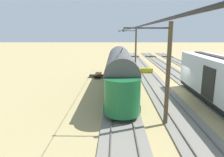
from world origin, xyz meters
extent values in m
plane|color=tan|center=(0.00, 0.00, 0.00)|extent=(220.00, 220.00, 0.00)
cube|color=#2D2316|center=(-6.33, -32.00, 0.11)|extent=(2.50, 0.24, 0.08)
cube|color=#2D2316|center=(-6.33, -31.35, 0.11)|extent=(2.50, 0.24, 0.08)
cube|color=#2D2316|center=(-6.33, -30.70, 0.11)|extent=(2.50, 0.24, 0.08)
cube|color=#2D2316|center=(-6.33, -30.05, 0.11)|extent=(2.50, 0.24, 0.08)
cube|color=#2D2316|center=(-6.33, -29.40, 0.11)|extent=(2.50, 0.24, 0.08)
cube|color=slate|center=(-2.11, 0.00, 0.05)|extent=(2.80, 80.00, 0.10)
cube|color=#59544C|center=(-1.39, 0.00, 0.14)|extent=(0.07, 80.00, 0.08)
cube|color=#59544C|center=(-2.83, 0.00, 0.14)|extent=(0.07, 80.00, 0.08)
cube|color=#2D2316|center=(-2.11, -32.00, 0.11)|extent=(2.50, 0.24, 0.08)
cube|color=#2D2316|center=(-2.11, -31.35, 0.11)|extent=(2.50, 0.24, 0.08)
cube|color=#2D2316|center=(-2.11, -30.70, 0.11)|extent=(2.50, 0.24, 0.08)
cube|color=#2D2316|center=(-2.11, -30.05, 0.11)|extent=(2.50, 0.24, 0.08)
cube|color=#2D2316|center=(-2.11, -29.40, 0.11)|extent=(2.50, 0.24, 0.08)
cube|color=slate|center=(2.11, 0.00, 0.05)|extent=(2.80, 80.00, 0.10)
cube|color=#59544C|center=(2.83, 0.00, 0.14)|extent=(0.07, 80.00, 0.08)
cube|color=#59544C|center=(1.39, 0.00, 0.14)|extent=(0.07, 80.00, 0.08)
cube|color=#2D2316|center=(2.11, -32.00, 0.11)|extent=(2.50, 0.24, 0.08)
cube|color=#2D2316|center=(2.11, -31.35, 0.11)|extent=(2.50, 0.24, 0.08)
cube|color=#2D2316|center=(2.11, -30.70, 0.11)|extent=(2.50, 0.24, 0.08)
cube|color=#2D2316|center=(2.11, -30.05, 0.11)|extent=(2.50, 0.24, 0.08)
cube|color=#2D2316|center=(2.11, -29.40, 0.11)|extent=(2.50, 0.24, 0.08)
cube|color=slate|center=(6.33, 0.00, 0.05)|extent=(2.80, 80.00, 0.10)
cube|color=#59544C|center=(7.05, 0.00, 0.14)|extent=(0.07, 80.00, 0.08)
cube|color=#59544C|center=(5.62, 0.00, 0.14)|extent=(0.07, 80.00, 0.08)
cube|color=#2D2316|center=(6.33, -32.00, 0.11)|extent=(2.50, 0.24, 0.08)
cube|color=#2D2316|center=(6.33, -31.35, 0.11)|extent=(2.50, 0.24, 0.08)
cube|color=#2D2316|center=(6.33, -30.70, 0.11)|extent=(2.50, 0.24, 0.08)
cube|color=#2D2316|center=(6.33, -30.05, 0.11)|extent=(2.50, 0.24, 0.08)
cube|color=#2D2316|center=(6.33, -29.40, 0.11)|extent=(2.50, 0.24, 0.08)
cube|color=#196033|center=(6.33, 1.15, 0.71)|extent=(2.65, 13.68, 0.55)
cube|color=#196033|center=(6.33, 1.15, 1.46)|extent=(2.55, 13.68, 0.95)
cube|color=#B7C699|center=(6.33, 1.15, 2.46)|extent=(2.55, 13.68, 1.05)
cylinder|color=#4C4C4C|center=(6.33, 1.15, 2.98)|extent=(2.65, 13.41, 2.65)
cylinder|color=#196033|center=(6.33, -5.64, 1.70)|extent=(2.55, 2.55, 2.55)
cylinder|color=#196033|center=(6.33, 7.94, 1.70)|extent=(2.55, 2.55, 2.55)
cube|color=black|center=(6.33, -6.77, 2.72)|extent=(1.63, 0.08, 0.36)
cube|color=black|center=(6.33, -6.81, 2.41)|extent=(1.73, 0.06, 0.80)
cube|color=black|center=(5.04, 1.15, 2.46)|extent=(0.04, 11.49, 0.80)
cube|color=black|center=(7.63, 1.15, 2.46)|extent=(0.04, 11.49, 0.80)
cylinder|color=silver|center=(6.33, -6.90, 1.46)|extent=(0.24, 0.06, 0.24)
cube|color=gray|center=(6.33, -6.83, 0.53)|extent=(1.94, 0.12, 0.20)
cylinder|color=black|center=(6.33, 5.31, 4.63)|extent=(0.07, 4.21, 0.73)
cylinder|color=black|center=(5.62, -3.22, 0.56)|extent=(0.10, 0.76, 0.76)
cylinder|color=black|center=(7.05, -3.22, 0.56)|extent=(0.10, 0.76, 0.76)
cylinder|color=black|center=(5.62, 5.53, 0.56)|extent=(0.10, 0.76, 0.76)
cylinder|color=black|center=(7.05, 5.53, 0.56)|extent=(0.10, 0.76, 0.76)
cube|color=black|center=(-2.11, 5.52, 0.53)|extent=(2.70, 14.31, 0.36)
cube|color=black|center=(-0.63, 5.52, 2.07)|extent=(0.06, 2.20, 2.56)
cylinder|color=black|center=(-1.39, 0.51, 0.60)|extent=(0.10, 0.84, 0.84)
cylinder|color=black|center=(-2.83, 0.51, 0.60)|extent=(0.10, 0.84, 0.84)
cylinder|color=#4C3D28|center=(3.44, -12.87, 3.35)|extent=(0.28, 0.28, 6.71)
cylinder|color=#2D2D2D|center=(4.89, -12.87, 6.31)|extent=(2.89, 0.10, 0.10)
sphere|color=#334733|center=(6.33, -12.87, 6.16)|extent=(0.16, 0.16, 0.16)
cylinder|color=#4C3D28|center=(3.44, 8.80, 3.35)|extent=(0.28, 0.28, 6.71)
cylinder|color=#2D2D2D|center=(4.89, 8.80, 6.31)|extent=(2.89, 0.10, 0.10)
sphere|color=#334733|center=(6.33, 8.80, 6.16)|extent=(0.16, 0.16, 0.16)
cylinder|color=black|center=(6.33, 19.63, 6.16)|extent=(0.03, 69.01, 0.03)
cylinder|color=black|center=(4.89, -12.87, 6.31)|extent=(2.89, 0.02, 0.02)
cube|color=#2D2316|center=(8.87, -6.06, 0.09)|extent=(0.24, 2.40, 0.18)
cube|color=#2D2316|center=(9.17, -6.06, 0.09)|extent=(0.24, 2.40, 0.18)
cube|color=#2D2316|center=(9.47, -6.06, 0.09)|extent=(0.24, 2.40, 0.18)
cube|color=#2D2316|center=(9.17, -6.36, 0.27)|extent=(2.40, 0.24, 0.18)
cube|color=#2D2316|center=(9.17, -6.06, 0.27)|extent=(2.40, 0.24, 0.18)
cube|color=#2D2316|center=(9.17, -5.76, 0.27)|extent=(2.40, 0.24, 0.18)
cube|color=#2D2316|center=(8.87, -6.06, 0.45)|extent=(0.24, 2.40, 0.18)
cube|color=#2D2316|center=(9.17, -6.06, 0.45)|extent=(0.24, 2.40, 0.18)
cube|color=#2D2316|center=(9.47, -6.06, 0.45)|extent=(0.24, 2.40, 0.18)
cube|color=#B2A519|center=(2.11, -9.03, 0.40)|extent=(1.80, 0.60, 0.80)
camera|label=1|loc=(6.81, 21.88, 6.04)|focal=33.38mm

